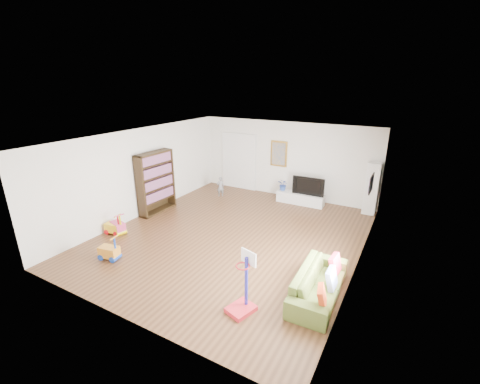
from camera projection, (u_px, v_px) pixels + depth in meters
The scene contains 25 objects.
floor at pixel (233, 236), 8.82m from camera, with size 6.50×7.50×0.00m, color brown.
ceiling at pixel (232, 138), 7.93m from camera, with size 6.50×7.50×0.00m, color white.
wall_back at pixel (286, 160), 11.46m from camera, with size 6.50×0.00×2.70m, color white.
wall_front at pixel (118, 253), 5.28m from camera, with size 6.50×0.00×2.70m, color silver.
wall_left at pixel (142, 173), 9.87m from camera, with size 0.00×7.50×2.70m, color silver.
wall_right at pixel (363, 213), 6.88m from camera, with size 0.00×7.50×2.70m, color silver.
navy_accent at pixel (375, 175), 7.87m from camera, with size 0.01×3.20×1.70m, color black.
olive_wainscot at pixel (367, 225), 8.32m from camera, with size 0.01×3.20×1.00m, color brown.
doorway at pixel (239, 162), 12.40m from camera, with size 1.45×0.06×2.10m, color white.
painting_back at pixel (279, 154), 11.48m from camera, with size 0.62×0.06×0.92m, color gold.
artwork_right at pixel (371, 184), 8.17m from camera, with size 0.04×0.56×0.46m, color #7F3F8C.
media_console at pixel (300, 198), 11.04m from camera, with size 1.62×0.41×0.38m, color silver.
tall_cabinet at pixel (372, 188), 10.05m from camera, with size 0.39×0.39×1.67m, color white.
bookshelf at pixel (156, 183), 10.14m from camera, with size 0.35×1.34×1.96m, color #302110.
sofa at pixel (319, 283), 6.27m from camera, with size 1.97×0.77×0.57m, color #566929.
basketball_hoop at pixel (241, 284), 5.74m from camera, with size 0.41×0.50×1.21m, color red.
ride_on_yellow at pixel (113, 224), 8.84m from camera, with size 0.44×0.27×0.58m, color yellow.
ride_on_orange at pixel (109, 248), 7.57m from camera, with size 0.46×0.28×0.61m, color orange.
ride_on_pink at pixel (117, 223), 8.87m from camera, with size 0.46×0.28×0.61m, color #CA3767.
child at pixel (220, 187), 11.69m from camera, with size 0.27×0.18×0.74m, color gray.
tv at pixel (309, 185), 10.80m from camera, with size 1.08×0.14×0.62m, color black.
vase_plant at pixel (283, 185), 11.21m from camera, with size 0.37×0.32×0.41m, color #27459A.
pillow_left at pixel (322, 297), 5.62m from camera, with size 0.10×0.36×0.36m, color red.
pillow_center at pixel (332, 278), 6.14m from camera, with size 0.10×0.39×0.39m, color silver.
pillow_right at pixel (335, 264), 6.61m from camera, with size 0.10×0.39×0.39m, color #C7253E.
Camera 1 is at (4.03, -6.83, 4.05)m, focal length 24.00 mm.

